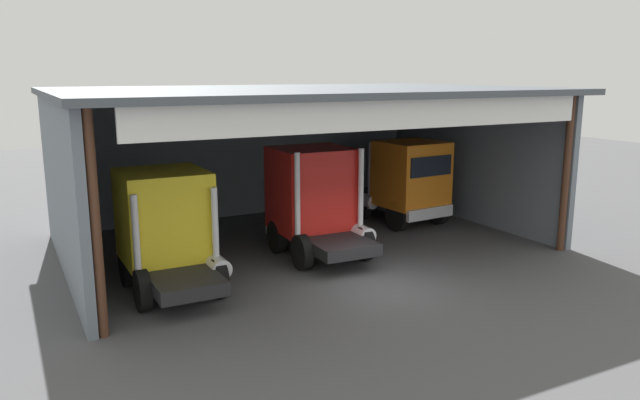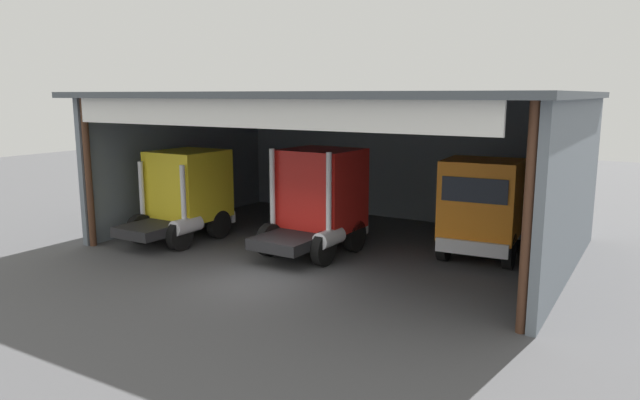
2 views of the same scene
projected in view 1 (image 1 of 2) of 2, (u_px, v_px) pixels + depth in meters
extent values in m
plane|color=#4C4C4F|center=(379.00, 286.00, 17.53)|extent=(80.00, 80.00, 0.00)
cube|color=slate|center=(246.00, 153.00, 26.00)|extent=(15.58, 0.24, 5.31)
cube|color=slate|center=(61.00, 189.00, 17.94)|extent=(0.24, 10.42, 5.31)
cube|color=slate|center=(470.00, 156.00, 25.05)|extent=(0.24, 10.42, 5.31)
cube|color=#474E55|center=(303.00, 91.00, 20.64)|extent=(16.18, 11.07, 0.20)
cylinder|color=#4C2D1E|center=(95.00, 226.00, 13.67)|extent=(0.24, 0.24, 5.31)
cylinder|color=#4C2D1E|center=(566.00, 174.00, 20.55)|extent=(0.24, 0.24, 5.31)
cube|color=white|center=(388.00, 113.00, 16.28)|extent=(14.02, 0.12, 0.90)
cube|color=yellow|center=(164.00, 216.00, 17.17)|extent=(2.33, 2.45, 2.56)
cube|color=black|center=(153.00, 192.00, 18.15)|extent=(1.98, 0.06, 0.77)
cube|color=silver|center=(156.00, 251.00, 18.55)|extent=(2.21, 0.16, 0.44)
cube|color=#232326|center=(181.00, 278.00, 16.07)|extent=(1.75, 2.88, 0.36)
cylinder|color=silver|center=(136.00, 242.00, 15.56)|extent=(0.18, 0.18, 2.48)
cylinder|color=silver|center=(215.00, 232.00, 16.51)|extent=(0.18, 0.18, 2.48)
cylinder|color=silver|center=(216.00, 265.00, 16.78)|extent=(0.56, 1.20, 0.56)
cylinder|color=black|center=(127.00, 268.00, 17.44)|extent=(0.30, 1.08, 1.08)
cylinder|color=black|center=(196.00, 258.00, 18.36)|extent=(0.30, 1.08, 1.08)
cylinder|color=black|center=(142.00, 290.00, 15.65)|extent=(0.30, 1.08, 1.08)
cylinder|color=black|center=(218.00, 278.00, 16.57)|extent=(0.30, 1.08, 1.08)
cube|color=red|center=(312.00, 189.00, 20.44)|extent=(2.57, 2.41, 2.77)
cube|color=black|center=(297.00, 170.00, 21.39)|extent=(2.13, 0.12, 0.83)
cube|color=silver|center=(297.00, 224.00, 21.82)|extent=(2.38, 0.23, 0.44)
cube|color=#232326|center=(333.00, 242.00, 19.35)|extent=(1.96, 2.93, 0.36)
cylinder|color=silver|center=(297.00, 202.00, 18.81)|extent=(0.18, 0.18, 3.09)
cylinder|color=silver|center=(361.00, 196.00, 19.79)|extent=(0.18, 0.18, 3.09)
cylinder|color=silver|center=(360.00, 233.00, 20.08)|extent=(0.59, 1.21, 0.56)
cylinder|color=black|center=(277.00, 237.00, 20.72)|extent=(0.33, 1.12, 1.11)
cylinder|color=black|center=(334.00, 229.00, 21.67)|extent=(0.33, 1.12, 1.11)
cylinder|color=black|center=(302.00, 252.00, 18.91)|extent=(0.33, 1.12, 1.11)
cylinder|color=black|center=(363.00, 244.00, 19.87)|extent=(0.33, 1.12, 1.11)
cube|color=orange|center=(411.00, 174.00, 24.11)|extent=(2.53, 2.40, 2.54)
cube|color=black|center=(431.00, 166.00, 23.08)|extent=(2.01, 0.22, 0.76)
cube|color=silver|center=(430.00, 213.00, 23.43)|extent=(2.25, 0.34, 0.44)
cube|color=#232326|center=(381.00, 199.00, 25.96)|extent=(2.04, 3.59, 0.36)
cylinder|color=silver|center=(411.00, 171.00, 25.74)|extent=(0.18, 0.18, 2.71)
cylinder|color=silver|center=(370.00, 176.00, 24.63)|extent=(0.18, 0.18, 2.71)
cylinder|color=silver|center=(365.00, 200.00, 25.13)|extent=(0.65, 1.24, 0.56)
cylinder|color=black|center=(437.00, 210.00, 24.59)|extent=(0.39, 1.17, 1.15)
cylinder|color=black|center=(397.00, 217.00, 23.51)|extent=(0.39, 1.17, 1.15)
cylinder|color=black|center=(399.00, 200.00, 26.53)|extent=(0.39, 1.17, 1.15)
cylinder|color=black|center=(361.00, 206.00, 25.46)|extent=(0.39, 1.17, 1.15)
cylinder|color=#B21E19|center=(396.00, 195.00, 28.44)|extent=(0.58, 0.58, 0.87)
cube|color=#1E59A5|center=(199.00, 213.00, 24.50)|extent=(0.90, 0.60, 1.00)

